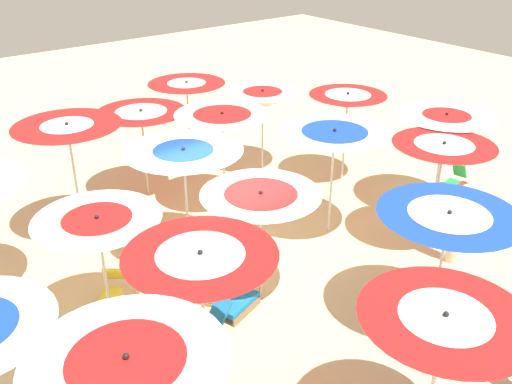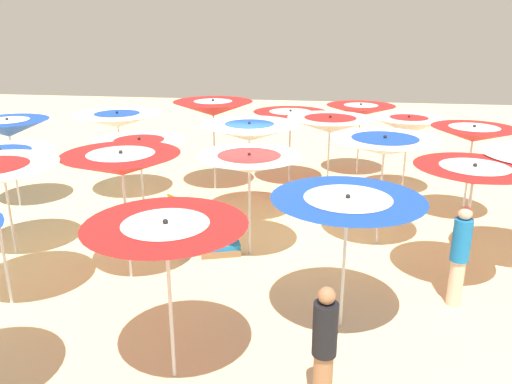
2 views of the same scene
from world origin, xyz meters
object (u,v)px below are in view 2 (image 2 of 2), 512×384
Objects in this scene: beach_umbrella_12 at (249,163)px; beach_umbrella_13 at (122,164)px; beach_umbrella_0 at (361,110)px; beach_umbrella_11 at (384,146)px; beach_umbrella_6 at (330,125)px; beach_umbrella_16 at (474,175)px; beach_umbrella_2 at (213,108)px; beach_umbrella_8 at (140,147)px; beach_umbrella_7 at (249,132)px; beach_umbrella_17 at (347,210)px; lounger_3 at (161,215)px; beachgoer_0 at (460,254)px; beach_umbrella_3 at (118,120)px; lounger_1 at (215,246)px; beach_umbrella_1 at (290,118)px; beach_umbrella_4 at (8,128)px; beach_umbrella_5 at (408,125)px; beachgoer_1 at (324,347)px; beach_umbrella_9 at (1,160)px; beach_umbrella_10 at (473,134)px; beach_umbrella_18 at (166,238)px.

beach_umbrella_12 is 0.88× the size of beach_umbrella_13.
beach_umbrella_11 reaches higher than beach_umbrella_0.
beach_umbrella_12 is 2.44m from beach_umbrella_13.
beach_umbrella_6 is 1.02× the size of beach_umbrella_16.
beach_umbrella_2 reaches higher than beach_umbrella_8.
beach_umbrella_7 reaches higher than beach_umbrella_17.
lounger_3 is 6.72m from beachgoer_0.
beach_umbrella_7 is (-1.16, -3.67, 0.03)m from beach_umbrella_3.
beach_umbrella_7 is at bearing 61.55° from lounger_1.
lounger_1 is 1.14× the size of lounger_3.
beach_umbrella_11 is (-5.30, -0.22, 0.15)m from beach_umbrella_0.
beach_umbrella_3 is 5.04m from beach_umbrella_12.
beach_umbrella_1 is 0.95× the size of beach_umbrella_4.
beach_umbrella_11 reaches higher than beach_umbrella_4.
beach_umbrella_5 reaches higher than beach_umbrella_12.
beach_umbrella_6 reaches higher than beach_umbrella_8.
beachgoer_1 is at bearing 26.71° from beachgoer_0.
beach_umbrella_4 is at bearing 72.57° from beach_umbrella_12.
beach_umbrella_7 is 2.90m from lounger_1.
beach_umbrella_16 reaches higher than beachgoer_1.
beach_umbrella_0 is 0.91× the size of beach_umbrella_13.
beach_umbrella_5 is at bearing 156.85° from lounger_3.
beach_umbrella_7 is 5.41m from beachgoer_0.
beach_umbrella_8 is at bearing 164.87° from beach_umbrella_2.
beach_umbrella_7 is at bearing 145.56° from lounger_3.
beach_umbrella_1 is at bearing 28.95° from beach_umbrella_11.
beach_umbrella_8 is 1.77× the size of lounger_1.
beach_umbrella_9 is at bearing 76.71° from beach_umbrella_13.
beach_umbrella_13 reaches higher than beachgoer_1.
beach_umbrella_4 is at bearing 93.11° from beach_umbrella_10.
beach_umbrella_3 is 1.32× the size of beachgoer_0.
beach_umbrella_4 reaches higher than beach_umbrella_18.
beach_umbrella_13 reaches higher than beach_umbrella_4.
beach_umbrella_9 is 1.26× the size of beachgoer_0.
lounger_1 is (2.23, 2.51, -1.75)m from beach_umbrella_17.
beach_umbrella_13 reaches higher than lounger_1.
lounger_3 is at bearing 100.75° from beachgoer_1.
beachgoer_1 is at bearing -172.69° from beach_umbrella_1.
beach_umbrella_8 is at bearing 76.20° from beach_umbrella_16.
beach_umbrella_5 is (2.44, -9.94, -0.12)m from beach_umbrella_4.
beach_umbrella_10 is at bearing -71.17° from beach_umbrella_9.
beach_umbrella_2 reaches higher than lounger_3.
beach_umbrella_3 reaches higher than beach_umbrella_1.
beach_umbrella_4 is 1.05× the size of beach_umbrella_8.
beach_umbrella_12 is at bearing -107.43° from beach_umbrella_4.
beachgoer_1 reaches higher than lounger_3.
beach_umbrella_13 reaches higher than beach_umbrella_18.
lounger_3 is at bearing -50.33° from beachgoer_0.
beach_umbrella_7 is at bearing -90.50° from beach_umbrella_4.
beachgoer_0 is (-7.68, -1.31, -1.07)m from beach_umbrella_0.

